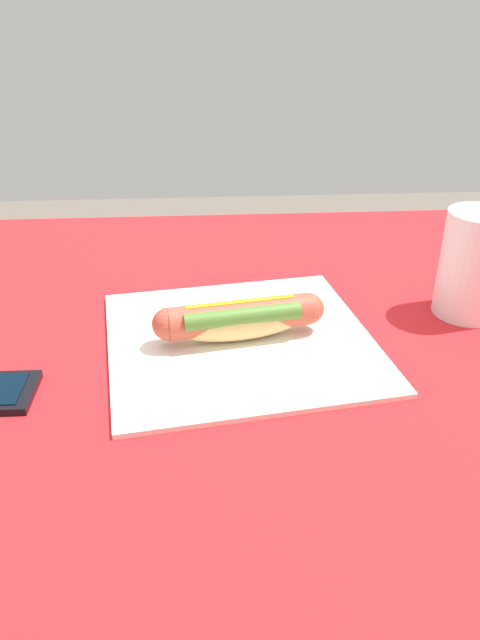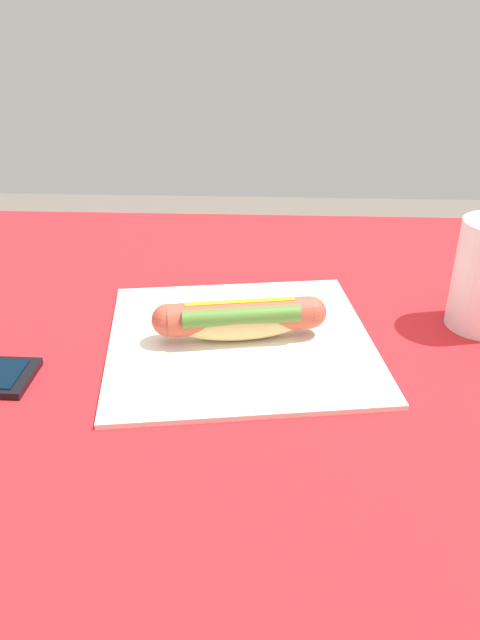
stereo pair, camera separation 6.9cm
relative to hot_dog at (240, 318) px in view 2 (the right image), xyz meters
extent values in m
cylinder|color=brown|center=(0.43, -0.35, -0.42)|extent=(0.07, 0.07, 0.71)
cube|color=brown|center=(-0.04, 0.01, -0.05)|extent=(1.11, 0.89, 0.03)
cube|color=red|center=(-0.04, 0.01, -0.03)|extent=(1.17, 0.95, 0.00)
cube|color=silver|center=(0.00, 0.00, -0.03)|extent=(0.34, 0.34, 0.01)
ellipsoid|color=#E5BC75|center=(0.00, 0.00, 0.00)|extent=(0.16, 0.07, 0.05)
cylinder|color=#BC4C38|center=(0.00, 0.00, 0.00)|extent=(0.17, 0.07, 0.04)
sphere|color=#BC4C38|center=(0.08, 0.01, 0.00)|extent=(0.04, 0.04, 0.04)
sphere|color=#BC4C38|center=(-0.08, -0.01, 0.00)|extent=(0.04, 0.04, 0.04)
cube|color=yellow|center=(0.00, 0.00, 0.02)|extent=(0.13, 0.03, 0.00)
cylinder|color=#4C7A2D|center=(0.00, 0.01, 0.01)|extent=(0.14, 0.04, 0.02)
camera|label=1|loc=(0.04, 0.61, 0.33)|focal=33.73mm
camera|label=2|loc=(-0.03, 0.61, 0.33)|focal=33.73mm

